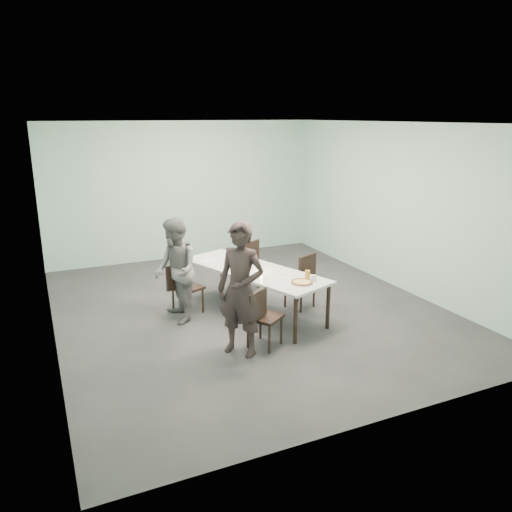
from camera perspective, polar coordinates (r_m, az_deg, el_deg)
name	(u,v)px	position (r m, az deg, el deg)	size (l,w,h in m)	color
ground	(247,308)	(8.38, -0.99, -6.00)	(7.00, 7.00, 0.00)	#333335
room_shell	(247,187)	(7.85, -1.06, 7.85)	(6.02, 7.02, 3.01)	#A8D3C9
table	(254,272)	(7.96, -0.29, -1.89)	(1.74, 2.75, 0.75)	white
chair_near_left	(262,314)	(6.84, 0.68, -6.65)	(0.63, 0.58, 0.87)	black
chair_far_left	(183,285)	(8.06, -8.29, -3.26)	(0.65, 0.55, 0.87)	black
chair_near_right	(303,277)	(8.36, 5.40, -2.46)	(0.65, 0.54, 0.87)	black
chair_far_right	(248,262)	(9.21, -0.92, -0.66)	(0.65, 0.57, 0.87)	black
diner_near	(241,289)	(6.56, -1.75, -3.84)	(0.66, 0.43, 1.81)	black
diner_far	(176,271)	(7.74, -9.18, -1.66)	(0.79, 0.62, 1.64)	slate
pizza	(302,282)	(7.29, 5.26, -3.01)	(0.34, 0.34, 0.04)	white
side_plate	(282,273)	(7.74, 2.94, -1.94)	(0.18, 0.18, 0.01)	white
beer_glass	(307,275)	(7.43, 5.90, -2.21)	(0.08, 0.08, 0.15)	#C2792A
water_tumbler	(314,278)	(7.41, 6.61, -2.54)	(0.08, 0.08, 0.09)	silver
tealight	(261,271)	(7.78, 0.57, -1.72)	(0.06, 0.06, 0.05)	silver
amber_tumbler	(227,259)	(8.34, -3.35, -0.39)	(0.07, 0.07, 0.08)	#C2792A
menu	(209,260)	(8.44, -5.38, -0.50)	(0.30, 0.22, 0.01)	silver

